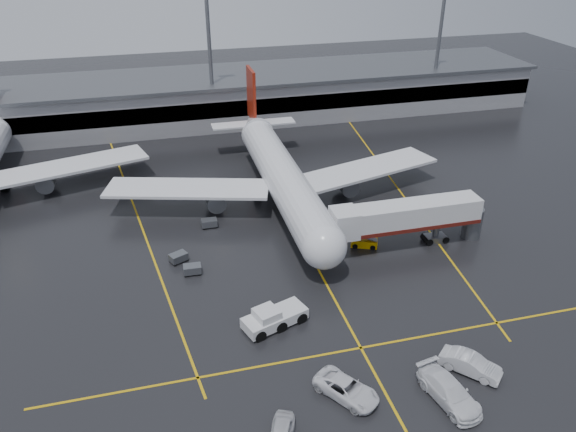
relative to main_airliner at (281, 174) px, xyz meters
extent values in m
plane|color=black|center=(0.00, -9.70, -4.21)|extent=(220.00, 220.00, 0.00)
cube|color=gold|center=(0.00, -9.70, -4.20)|extent=(0.25, 90.00, 0.02)
cube|color=gold|center=(0.00, -31.70, -4.20)|extent=(60.00, 0.25, 0.02)
cube|color=gold|center=(-20.00, 0.30, -4.20)|extent=(9.99, 69.35, 0.02)
cube|color=gold|center=(18.00, 0.30, -4.20)|extent=(7.57, 69.64, 0.02)
cube|color=gray|center=(0.00, 38.30, -0.21)|extent=(120.00, 18.00, 8.00)
cube|color=black|center=(0.00, 29.50, 0.29)|extent=(120.00, 0.40, 3.00)
cube|color=#595B60|center=(0.00, 38.30, 4.09)|extent=(122.00, 19.00, 0.60)
cylinder|color=#595B60|center=(-5.00, 32.30, 8.29)|extent=(0.70, 0.70, 25.00)
cylinder|color=#595B60|center=(40.00, 32.30, 8.29)|extent=(0.70, 0.70, 25.00)
cylinder|color=silver|center=(0.00, -1.70, -0.01)|extent=(5.20, 36.00, 5.20)
sphere|color=silver|center=(0.00, -19.70, -0.01)|extent=(5.20, 5.20, 5.20)
cone|color=silver|center=(0.00, 19.30, 0.59)|extent=(4.94, 8.00, 4.94)
cube|color=maroon|center=(0.00, 20.30, 5.49)|extent=(0.50, 5.50, 8.50)
cube|color=silver|center=(0.00, 19.30, 0.79)|extent=(14.00, 3.00, 0.25)
cube|color=silver|center=(-13.00, 0.30, -0.81)|extent=(22.80, 11.83, 0.40)
cube|color=silver|center=(13.00, 0.30, -0.81)|extent=(22.80, 11.83, 0.40)
cylinder|color=#595B60|center=(-9.50, -0.70, -2.21)|extent=(2.60, 4.50, 2.60)
cylinder|color=#595B60|center=(9.50, -0.70, -2.21)|extent=(2.60, 4.50, 2.60)
cylinder|color=#595B60|center=(0.00, -16.70, -3.21)|extent=(0.56, 0.56, 2.00)
cylinder|color=#595B60|center=(-3.20, 1.30, -3.21)|extent=(0.56, 0.56, 2.00)
cylinder|color=#595B60|center=(3.20, 1.30, -3.21)|extent=(0.56, 0.56, 2.00)
cylinder|color=black|center=(0.00, -16.70, -3.76)|extent=(0.40, 1.10, 1.10)
cylinder|color=black|center=(-3.20, 1.30, -3.66)|extent=(1.00, 1.40, 1.40)
cylinder|color=black|center=(3.20, 1.30, -3.66)|extent=(1.00, 1.40, 1.40)
cube|color=silver|center=(-29.00, 12.30, -0.81)|extent=(22.80, 11.83, 0.40)
cylinder|color=#595B60|center=(-32.50, 11.30, -2.21)|extent=(2.60, 4.50, 2.60)
cylinder|color=#595B60|center=(-38.80, 13.30, -3.21)|extent=(0.56, 0.56, 2.00)
cylinder|color=black|center=(-38.80, 13.30, -3.66)|extent=(1.00, 1.40, 1.40)
cube|color=silver|center=(12.00, -15.70, 0.19)|extent=(18.00, 3.20, 3.00)
cube|color=#53140E|center=(12.00, -15.70, -1.11)|extent=(18.00, 3.30, 0.50)
cube|color=silver|center=(3.80, -15.70, 0.19)|extent=(3.00, 3.40, 3.30)
cylinder|color=#595B60|center=(16.00, -15.70, -2.71)|extent=(0.80, 0.80, 3.00)
cube|color=#595B60|center=(16.00, -15.70, -3.76)|extent=(2.60, 1.60, 0.90)
cylinder|color=#595B60|center=(21.00, -15.70, -2.21)|extent=(2.40, 2.40, 4.00)
cylinder|color=black|center=(14.90, -15.70, -3.76)|extent=(0.90, 1.80, 0.90)
cylinder|color=black|center=(17.10, -15.70, -3.76)|extent=(0.90, 1.80, 0.90)
cube|color=silver|center=(-7.16, -26.34, -3.37)|extent=(7.03, 4.63, 1.12)
cube|color=silver|center=(-8.04, -26.65, -2.43)|extent=(2.86, 2.86, 0.93)
cube|color=black|center=(-8.04, -26.65, -2.43)|extent=(2.57, 2.57, 0.84)
cylinder|color=black|center=(-9.45, -27.14, -3.70)|extent=(2.07, 3.05, 1.21)
cylinder|color=black|center=(-7.16, -26.34, -3.70)|extent=(2.07, 3.05, 1.21)
cylinder|color=black|center=(-4.87, -25.53, -3.70)|extent=(2.07, 3.05, 1.21)
cube|color=#DB9B04|center=(7.02, -14.52, -3.72)|extent=(3.49, 2.51, 0.98)
cube|color=#595B60|center=(7.02, -14.52, -2.78)|extent=(3.17, 1.97, 1.12)
cylinder|color=black|center=(6.04, -14.10, -3.94)|extent=(1.18, 1.64, 0.63)
cylinder|color=black|center=(8.01, -14.95, -3.94)|extent=(1.18, 1.64, 0.63)
imported|color=white|center=(-3.40, -37.01, -3.40)|extent=(5.56, 6.33, 1.62)
imported|color=white|center=(4.87, -39.60, -3.25)|extent=(3.90, 6.98, 1.91)
imported|color=silver|center=(8.35, -37.08, -3.31)|extent=(5.07, 5.30, 1.79)
cube|color=#595B60|center=(-14.21, -15.21, -3.56)|extent=(2.04, 1.37, 0.90)
cylinder|color=black|center=(-15.02, -15.68, -4.03)|extent=(0.40, 0.20, 0.40)
cylinder|color=black|center=(-13.42, -15.73, -4.03)|extent=(0.40, 0.20, 0.40)
cylinder|color=black|center=(-14.99, -14.68, -4.03)|extent=(0.40, 0.20, 0.40)
cylinder|color=black|center=(-13.39, -14.74, -4.03)|extent=(0.40, 0.20, 0.40)
cube|color=#595B60|center=(-15.53, -12.29, -3.56)|extent=(2.37, 2.04, 0.90)
cylinder|color=black|center=(-16.04, -13.09, -4.03)|extent=(0.40, 0.20, 0.40)
cylinder|color=black|center=(-14.59, -12.39, -4.03)|extent=(0.40, 0.20, 0.40)
cylinder|color=black|center=(-16.47, -12.19, -4.03)|extent=(0.40, 0.20, 0.40)
cylinder|color=black|center=(-15.03, -11.49, -4.03)|extent=(0.40, 0.20, 0.40)
cube|color=#595B60|center=(-10.91, -4.96, -3.56)|extent=(2.00, 1.30, 0.90)
cylinder|color=black|center=(-11.71, -5.46, -4.03)|extent=(0.40, 0.20, 0.40)
cylinder|color=black|center=(-10.11, -5.46, -4.03)|extent=(0.40, 0.20, 0.40)
cylinder|color=black|center=(-11.71, -4.46, -4.03)|extent=(0.40, 0.20, 0.40)
cylinder|color=black|center=(-10.11, -4.46, -4.03)|extent=(0.40, 0.20, 0.40)
camera|label=1|loc=(-16.95, -69.43, 32.56)|focal=34.99mm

